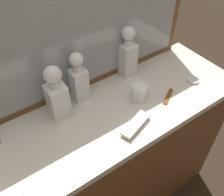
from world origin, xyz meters
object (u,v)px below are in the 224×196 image
at_px(silver_brush_right, 135,125).
at_px(porcelain_dish, 193,80).
at_px(crystal_decanter_right, 79,81).
at_px(tortoiseshell_comb, 168,96).
at_px(crystal_decanter_center, 57,97).
at_px(crystal_tumbler_far_left, 139,93).
at_px(crystal_decanter_front, 127,56).

xyz_separation_m(silver_brush_right, porcelain_dish, (0.44, 0.07, -0.01)).
height_order(crystal_decanter_right, tortoiseshell_comb, crystal_decanter_right).
relative_size(crystal_decanter_center, porcelain_dish, 4.32).
height_order(crystal_tumbler_far_left, porcelain_dish, crystal_tumbler_far_left).
xyz_separation_m(crystal_tumbler_far_left, silver_brush_right, (-0.12, -0.13, -0.02)).
bearing_deg(crystal_decanter_front, crystal_decanter_right, -176.42).
height_order(crystal_decanter_front, crystal_tumbler_far_left, crystal_decanter_front).
relative_size(crystal_decanter_front, tortoiseshell_comb, 2.47).
height_order(crystal_decanter_center, crystal_decanter_right, crystal_decanter_center).
distance_m(silver_brush_right, porcelain_dish, 0.44).
distance_m(porcelain_dish, tortoiseshell_comb, 0.19).
xyz_separation_m(crystal_decanter_center, tortoiseshell_comb, (0.48, -0.20, -0.10)).
distance_m(crystal_decanter_right, crystal_tumbler_far_left, 0.29).
relative_size(crystal_tumbler_far_left, tortoiseshell_comb, 0.73).
bearing_deg(porcelain_dish, silver_brush_right, -171.25).
xyz_separation_m(crystal_decanter_right, crystal_decanter_front, (0.30, 0.02, 0.01)).
distance_m(crystal_decanter_center, porcelain_dish, 0.70).
xyz_separation_m(crystal_decanter_right, crystal_tumbler_far_left, (0.22, -0.17, -0.06)).
bearing_deg(tortoiseshell_comb, silver_brush_right, -167.75).
xyz_separation_m(crystal_decanter_center, silver_brush_right, (0.23, -0.25, -0.09)).
relative_size(crystal_tumbler_far_left, silver_brush_right, 0.47).
distance_m(crystal_decanter_center, crystal_decanter_front, 0.43).
relative_size(crystal_decanter_right, silver_brush_right, 1.48).
xyz_separation_m(silver_brush_right, tortoiseshell_comb, (0.25, 0.05, -0.01)).
height_order(crystal_decanter_right, crystal_tumbler_far_left, crystal_decanter_right).
height_order(silver_brush_right, tortoiseshell_comb, silver_brush_right).
height_order(crystal_tumbler_far_left, tortoiseshell_comb, crystal_tumbler_far_left).
bearing_deg(silver_brush_right, crystal_tumbler_far_left, 46.13).
bearing_deg(crystal_decanter_center, crystal_decanter_right, 19.67).
xyz_separation_m(crystal_tumbler_far_left, porcelain_dish, (0.31, -0.06, -0.03)).
distance_m(crystal_decanter_right, porcelain_dish, 0.59).
relative_size(crystal_decanter_right, crystal_decanter_front, 0.92).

